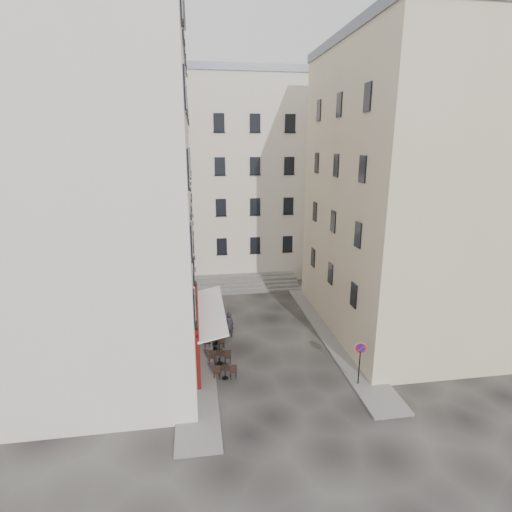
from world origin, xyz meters
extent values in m
plane|color=black|center=(0.00, 0.00, 0.00)|extent=(90.00, 90.00, 0.00)
cube|color=slate|center=(-4.50, 4.00, 0.06)|extent=(2.00, 22.00, 0.12)
cube|color=slate|center=(4.50, 3.00, 0.06)|extent=(2.00, 18.00, 0.12)
cube|color=beige|center=(-10.50, 3.00, 10.00)|extent=(12.00, 16.00, 20.00)
cube|color=#C7B294|center=(10.50, 3.50, 9.00)|extent=(12.00, 14.00, 18.00)
cube|color=slate|center=(10.50, 3.50, 18.30)|extent=(12.20, 14.20, 0.60)
cube|color=beige|center=(-1.00, 19.00, 9.00)|extent=(18.00, 10.00, 18.00)
cube|color=slate|center=(-1.00, 19.00, 18.30)|extent=(18.20, 10.20, 0.60)
cube|color=#4A0E0A|center=(-4.42, 1.00, 1.75)|extent=(0.25, 7.00, 3.50)
cube|color=black|center=(-4.38, 1.00, 1.40)|extent=(0.06, 3.85, 2.00)
cube|color=white|center=(-3.60, 1.00, 2.95)|extent=(1.58, 7.30, 0.41)
cube|color=#5F5D5A|center=(0.00, 11.90, 0.10)|extent=(9.00, 1.80, 0.20)
cube|color=#5F5D5A|center=(0.00, 12.35, 0.30)|extent=(9.00, 1.80, 0.20)
cube|color=#5F5D5A|center=(0.00, 12.80, 0.50)|extent=(9.00, 1.80, 0.20)
cube|color=#5F5D5A|center=(0.00, 13.25, 0.70)|extent=(9.00, 1.80, 0.20)
cylinder|color=black|center=(-3.25, -1.00, 0.45)|extent=(0.10, 0.10, 0.90)
sphere|color=black|center=(-3.25, -1.00, 0.92)|extent=(0.12, 0.12, 0.12)
cylinder|color=black|center=(-3.25, 2.50, 0.45)|extent=(0.10, 0.10, 0.90)
sphere|color=black|center=(-3.25, 2.50, 0.92)|extent=(0.12, 0.12, 0.12)
cylinder|color=black|center=(-3.25, 6.00, 0.45)|extent=(0.10, 0.10, 0.90)
sphere|color=black|center=(-3.25, 6.00, 0.92)|extent=(0.12, 0.12, 0.12)
cylinder|color=black|center=(3.86, -3.22, 1.22)|extent=(0.06, 0.06, 2.43)
cylinder|color=red|center=(3.86, -3.23, 2.19)|extent=(0.55, 0.16, 0.56)
cylinder|color=navy|center=(3.86, -3.25, 2.19)|extent=(0.40, 0.13, 0.41)
cube|color=red|center=(3.86, -3.28, 2.19)|extent=(0.32, 0.10, 0.33)
cylinder|color=black|center=(-2.99, -1.57, 0.07)|extent=(0.35, 0.35, 0.02)
cylinder|color=black|center=(-2.99, -1.57, 0.39)|extent=(0.05, 0.05, 0.68)
cylinder|color=black|center=(-2.99, -1.57, 0.70)|extent=(0.58, 0.58, 0.04)
cube|color=black|center=(-2.56, -1.57, 0.44)|extent=(0.37, 0.37, 0.87)
cube|color=black|center=(-3.43, -1.48, 0.44)|extent=(0.37, 0.37, 0.87)
cylinder|color=black|center=(-3.17, 0.02, 0.07)|extent=(0.36, 0.36, 0.02)
cylinder|color=black|center=(-3.17, 0.02, 0.39)|extent=(0.05, 0.05, 0.69)
cylinder|color=black|center=(-3.17, 0.02, 0.71)|extent=(0.59, 0.59, 0.04)
cube|color=black|center=(-2.72, 0.02, 0.44)|extent=(0.38, 0.38, 0.89)
cube|color=black|center=(-3.61, 0.12, 0.44)|extent=(0.38, 0.38, 0.89)
cylinder|color=black|center=(-3.38, 1.84, 0.07)|extent=(0.34, 0.34, 0.02)
cylinder|color=black|center=(-3.38, 1.84, 0.38)|extent=(0.05, 0.05, 0.67)
cylinder|color=black|center=(-3.38, 1.84, 0.69)|extent=(0.57, 0.57, 0.04)
cube|color=black|center=(-2.95, 1.84, 0.43)|extent=(0.36, 0.36, 0.86)
cube|color=black|center=(-3.81, 1.94, 0.43)|extent=(0.36, 0.36, 0.86)
cylinder|color=black|center=(-3.36, 2.36, 0.07)|extent=(0.35, 0.35, 0.02)
cylinder|color=black|center=(-3.36, 2.36, 0.38)|extent=(0.05, 0.05, 0.67)
cylinder|color=black|center=(-3.36, 2.36, 0.69)|extent=(0.58, 0.58, 0.04)
cube|color=black|center=(-2.92, 2.36, 0.43)|extent=(0.36, 0.36, 0.86)
cube|color=black|center=(-3.79, 2.45, 0.43)|extent=(0.36, 0.36, 0.86)
cylinder|color=black|center=(-3.13, 4.05, 0.07)|extent=(0.35, 0.35, 0.02)
cylinder|color=black|center=(-3.13, 4.05, 0.39)|extent=(0.05, 0.05, 0.69)
cylinder|color=black|center=(-3.13, 4.05, 0.71)|extent=(0.59, 0.59, 0.04)
cube|color=black|center=(-2.69, 4.05, 0.44)|extent=(0.37, 0.37, 0.88)
cube|color=black|center=(-3.58, 4.15, 0.44)|extent=(0.37, 0.37, 0.88)
imported|color=black|center=(-2.36, 3.30, 0.89)|extent=(0.67, 0.45, 1.78)
camera|label=1|loc=(-4.25, -20.60, 12.17)|focal=28.00mm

